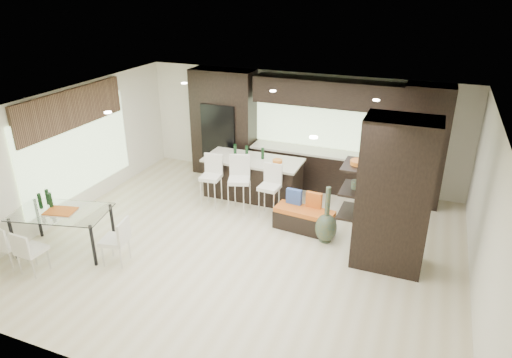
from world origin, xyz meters
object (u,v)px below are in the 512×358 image
at_px(kitchen_island, 253,178).
at_px(dining_table, 64,231).
at_px(floor_vase, 327,215).
at_px(chair_near, 32,253).
at_px(bench, 304,220).
at_px(stool_left, 211,186).
at_px(stool_right, 269,196).
at_px(stool_mid, 239,190).
at_px(chair_end, 115,243).
at_px(chair_far, 8,246).

xyz_separation_m(kitchen_island, dining_table, (-2.39, -3.47, -0.06)).
height_order(floor_vase, chair_near, floor_vase).
distance_m(kitchen_island, bench, 1.91).
distance_m(stool_left, stool_right, 1.37).
bearing_deg(kitchen_island, bench, -35.50).
relative_size(stool_mid, chair_end, 1.26).
xyz_separation_m(stool_left, dining_table, (-1.70, -2.68, -0.07)).
bearing_deg(dining_table, bench, 17.72).
xyz_separation_m(stool_right, floor_vase, (1.38, -0.56, 0.11)).
xyz_separation_m(kitchen_island, stool_mid, (0.00, -0.80, 0.04)).
bearing_deg(dining_table, kitchen_island, 42.05).
relative_size(floor_vase, chair_end, 1.43).
bearing_deg(chair_near, stool_right, 50.47).
bearing_deg(stool_right, floor_vase, -18.44).
distance_m(bench, chair_far, 5.48).
height_order(bench, floor_vase, floor_vase).
relative_size(kitchen_island, dining_table, 1.32).
relative_size(floor_vase, chair_far, 1.43).
distance_m(stool_left, chair_near, 3.84).
bearing_deg(stool_left, dining_table, -127.49).
height_order(kitchen_island, floor_vase, floor_vase).
bearing_deg(chair_far, stool_mid, 45.54).
height_order(stool_mid, stool_right, stool_mid).
bearing_deg(stool_mid, dining_table, -150.17).
bearing_deg(stool_left, chair_end, -106.78).
height_order(floor_vase, dining_table, floor_vase).
xyz_separation_m(stool_right, chair_near, (-3.07, -3.45, -0.08)).
bearing_deg(stool_right, stool_left, -176.02).
relative_size(kitchen_island, chair_end, 2.78).
xyz_separation_m(chair_far, chair_end, (1.68, 0.78, -0.00)).
distance_m(stool_mid, dining_table, 3.58).
distance_m(floor_vase, chair_end, 3.93).
bearing_deg(dining_table, chair_end, -13.43).
bearing_deg(stool_mid, chair_near, -143.16).
height_order(kitchen_island, stool_right, kitchen_island).
distance_m(stool_left, floor_vase, 2.81).
bearing_deg(bench, kitchen_island, 150.96).
bearing_deg(floor_vase, kitchen_island, 146.84).
relative_size(kitchen_island, stool_mid, 2.21).
bearing_deg(stool_mid, bench, -28.62).
bearing_deg(stool_mid, chair_end, -133.30).
distance_m(stool_right, dining_table, 4.08).
height_order(chair_near, chair_far, chair_far).
xyz_separation_m(stool_left, stool_mid, (0.69, -0.01, 0.03)).
distance_m(stool_right, chair_far, 5.00).
xyz_separation_m(floor_vase, chair_near, (-4.45, -2.88, -0.19)).
relative_size(stool_mid, bench, 0.84).
bearing_deg(kitchen_island, stool_right, -49.42).
bearing_deg(stool_left, chair_near, -121.36).
bearing_deg(floor_vase, bench, 152.71).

